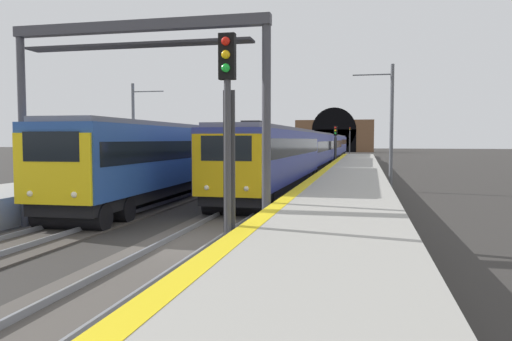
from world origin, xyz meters
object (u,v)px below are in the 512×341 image
at_px(train_main_approaching, 320,148).
at_px(catenary_mast_far, 391,126).
at_px(railway_signal_far, 350,138).
at_px(railway_signal_near, 228,130).
at_px(overhead_signal_gantry, 137,72).
at_px(railway_signal_mid, 335,142).
at_px(train_adjacent_platform, 220,152).
at_px(catenary_mast_near, 134,131).

distance_m(train_main_approaching, catenary_mast_far, 26.12).
xyz_separation_m(railway_signal_far, catenary_mast_far, (-74.91, -4.61, 0.60)).
relative_size(railway_signal_near, overhead_signal_gantry, 0.61).
bearing_deg(railway_signal_mid, overhead_signal_gantry, -6.48).
relative_size(railway_signal_near, railway_signal_far, 0.97).
bearing_deg(train_adjacent_platform, railway_signal_mid, 160.23).
distance_m(railway_signal_near, catenary_mast_near, 25.87).
height_order(train_adjacent_platform, catenary_mast_near, catenary_mast_near).
bearing_deg(train_adjacent_platform, railway_signal_near, 15.87).
distance_m(train_adjacent_platform, catenary_mast_near, 6.64).
bearing_deg(catenary_mast_near, train_main_approaching, -26.86).
distance_m(train_main_approaching, catenary_mast_near, 25.42).
height_order(railway_signal_mid, catenary_mast_far, catenary_mast_far).
bearing_deg(catenary_mast_far, train_main_approaching, 14.38).
bearing_deg(railway_signal_near, catenary_mast_near, -148.98).
bearing_deg(railway_signal_near, train_main_approaching, -177.61).
relative_size(railway_signal_mid, catenary_mast_far, 0.60).
xyz_separation_m(train_main_approaching, catenary_mast_near, (-22.63, 11.46, 1.54)).
xyz_separation_m(train_main_approaching, catenary_mast_far, (-25.24, -6.47, 1.76)).
height_order(overhead_signal_gantry, catenary_mast_far, catenary_mast_far).
height_order(train_adjacent_platform, catenary_mast_far, catenary_mast_far).
xyz_separation_m(overhead_signal_gantry, catenary_mast_far, (15.24, -8.97, -1.45)).
height_order(railway_signal_mid, railway_signal_far, railway_signal_far).
distance_m(catenary_mast_near, catenary_mast_far, 18.13).
relative_size(train_main_approaching, train_adjacent_platform, 1.95).
distance_m(train_adjacent_platform, railway_signal_far, 72.45).
height_order(catenary_mast_near, catenary_mast_far, catenary_mast_far).
bearing_deg(train_main_approaching, railway_signal_near, 3.25).
bearing_deg(railway_signal_mid, catenary_mast_near, -32.89).
bearing_deg(overhead_signal_gantry, catenary_mast_near, 26.68).
bearing_deg(railway_signal_far, overhead_signal_gantry, -2.77).
height_order(railway_signal_mid, catenary_mast_near, catenary_mast_near).
bearing_deg(catenary_mast_far, catenary_mast_near, 81.73).
distance_m(railway_signal_far, catenary_mast_near, 73.52).
bearing_deg(train_adjacent_platform, overhead_signal_gantry, 6.69).
bearing_deg(railway_signal_far, catenary_mast_far, 3.52).
distance_m(train_adjacent_platform, railway_signal_mid, 21.56).
relative_size(railway_signal_far, catenary_mast_near, 0.80).
bearing_deg(railway_signal_near, catenary_mast_far, 166.75).
xyz_separation_m(train_main_approaching, overhead_signal_gantry, (-40.48, 2.50, 3.21)).
bearing_deg(train_adjacent_platform, catenary_mast_far, 75.11).
height_order(railway_signal_far, overhead_signal_gantry, overhead_signal_gantry).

